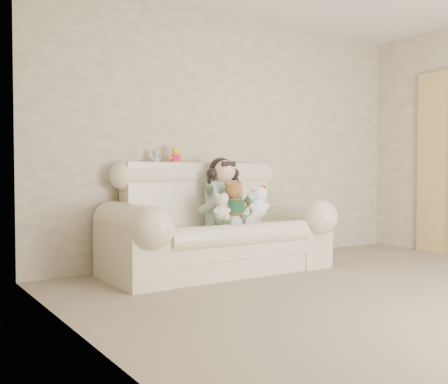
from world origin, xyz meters
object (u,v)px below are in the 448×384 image
at_px(seated_child, 224,191).
at_px(white_cat, 258,198).
at_px(brown_teddy, 233,196).
at_px(sofa, 218,217).
at_px(cream_teddy, 221,204).

relative_size(seated_child, white_cat, 1.82).
xyz_separation_m(brown_teddy, white_cat, (0.27, -0.02, -0.03)).
relative_size(sofa, cream_teddy, 7.33).
bearing_deg(white_cat, brown_teddy, 164.64).
bearing_deg(sofa, seated_child, 34.44).
relative_size(sofa, seated_child, 3.15).
bearing_deg(cream_teddy, seated_child, 29.84).
xyz_separation_m(seated_child, white_cat, (0.25, -0.21, -0.07)).
relative_size(sofa, white_cat, 5.72).
height_order(white_cat, cream_teddy, white_cat).
xyz_separation_m(sofa, brown_teddy, (0.09, -0.11, 0.19)).
relative_size(seated_child, cream_teddy, 2.33).
relative_size(brown_teddy, cream_teddy, 1.46).
xyz_separation_m(white_cat, cream_teddy, (-0.43, -0.02, -0.04)).
xyz_separation_m(seated_child, cream_teddy, (-0.18, -0.23, -0.11)).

